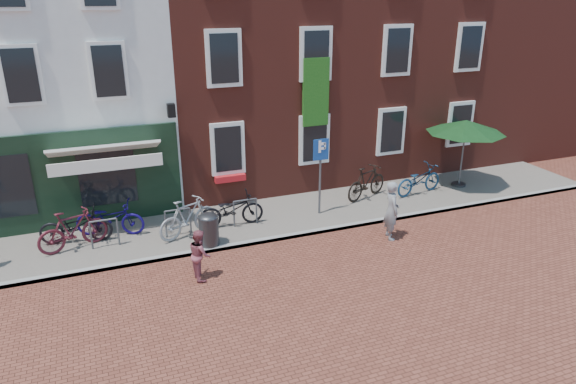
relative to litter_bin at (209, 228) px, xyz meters
name	(u,v)px	position (x,y,z in m)	size (l,w,h in m)	color
ground	(241,248)	(0.82, -0.30, -0.62)	(80.00, 80.00, 0.00)	brown
sidewalk	(258,220)	(1.82, 1.20, -0.57)	(24.00, 3.00, 0.10)	slate
building_stucco	(32,61)	(-4.18, 6.70, 3.88)	(8.00, 8.00, 9.00)	silver
building_brick_mid	(235,39)	(2.82, 6.70, 4.38)	(6.00, 8.00, 10.00)	maroon
building_brick_right	(375,34)	(8.82, 6.70, 4.38)	(6.00, 8.00, 10.00)	maroon
filler_right	(498,41)	(15.32, 6.70, 3.88)	(7.00, 8.00, 9.00)	maroon
litter_bin	(209,228)	(0.00, 0.00, 0.00)	(0.55, 0.55, 1.00)	#323235
parking_sign	(320,164)	(3.75, 0.89, 1.14)	(0.50, 0.07, 2.43)	#4C4C4F
parasol	(466,124)	(9.49, 1.35, 1.75)	(2.72, 2.72, 2.51)	#4C4C4F
woman	(391,210)	(4.99, -1.27, 0.25)	(0.63, 0.41, 1.73)	gray
boy	(200,254)	(-0.57, -1.49, 0.03)	(0.63, 0.49, 1.30)	#92454F
bicycle_0	(76,226)	(-3.40, 1.50, -0.01)	(0.68, 1.94, 1.02)	black
bicycle_1	(73,230)	(-3.47, 1.12, 0.05)	(0.53, 1.88, 1.13)	#521822
bicycle_2	(110,218)	(-2.49, 1.67, -0.01)	(0.68, 1.94, 1.02)	#120750
bicycle_3	(188,217)	(-0.42, 0.81, 0.05)	(0.53, 1.88, 1.13)	#959597
bicycle_4	(231,210)	(0.92, 1.00, -0.01)	(0.68, 1.94, 1.02)	black
bicycle_5	(367,182)	(5.76, 1.50, 0.05)	(0.53, 1.88, 1.13)	black
bicycle_6	(419,180)	(7.65, 1.21, -0.01)	(0.68, 1.94, 1.02)	navy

